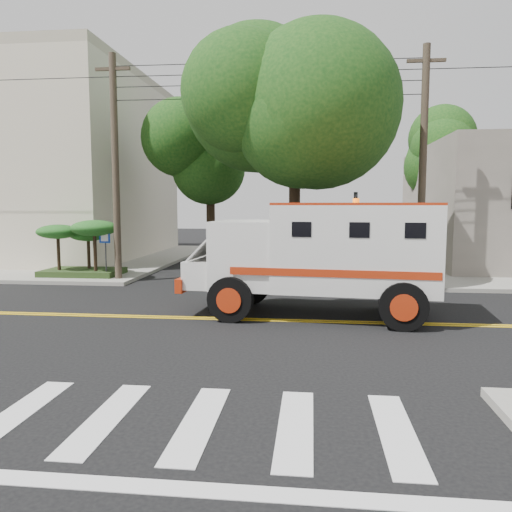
# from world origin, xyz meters

# --- Properties ---
(ground) EXTENTS (100.00, 100.00, 0.00)m
(ground) POSITION_xyz_m (0.00, 0.00, 0.00)
(ground) COLOR black
(ground) RESTS_ON ground
(sidewalk_nw) EXTENTS (17.00, 17.00, 0.15)m
(sidewalk_nw) POSITION_xyz_m (-13.50, 13.50, 0.07)
(sidewalk_nw) COLOR gray
(sidewalk_nw) RESTS_ON ground
(building_left) EXTENTS (16.00, 14.00, 10.00)m
(building_left) POSITION_xyz_m (-15.50, 15.00, 5.15)
(building_left) COLOR beige
(building_left) RESTS_ON sidewalk_nw
(utility_pole_left) EXTENTS (0.28, 0.28, 9.00)m
(utility_pole_left) POSITION_xyz_m (-5.60, 6.00, 4.50)
(utility_pole_left) COLOR #382D23
(utility_pole_left) RESTS_ON ground
(utility_pole_right) EXTENTS (0.28, 0.28, 9.00)m
(utility_pole_right) POSITION_xyz_m (6.30, 6.20, 4.50)
(utility_pole_right) COLOR #382D23
(utility_pole_right) RESTS_ON ground
(tree_main) EXTENTS (6.08, 5.70, 9.85)m
(tree_main) POSITION_xyz_m (1.94, 6.21, 7.20)
(tree_main) COLOR black
(tree_main) RESTS_ON ground
(tree_left) EXTENTS (4.48, 4.20, 7.70)m
(tree_left) POSITION_xyz_m (-2.68, 11.79, 5.73)
(tree_left) COLOR black
(tree_left) RESTS_ON ground
(tree_right) EXTENTS (4.80, 4.50, 8.20)m
(tree_right) POSITION_xyz_m (8.84, 15.77, 6.09)
(tree_right) COLOR black
(tree_right) RESTS_ON ground
(traffic_signal) EXTENTS (0.15, 0.18, 3.60)m
(traffic_signal) POSITION_xyz_m (3.80, 5.60, 2.23)
(traffic_signal) COLOR #3F3F42
(traffic_signal) RESTS_ON ground
(accessibility_sign) EXTENTS (0.45, 0.10, 2.02)m
(accessibility_sign) POSITION_xyz_m (-6.20, 6.17, 1.37)
(accessibility_sign) COLOR #3F3F42
(accessibility_sign) RESTS_ON ground
(palm_planter) EXTENTS (3.52, 2.63, 2.36)m
(palm_planter) POSITION_xyz_m (-7.44, 6.62, 1.65)
(palm_planter) COLOR #1E3314
(palm_planter) RESTS_ON sidewalk_nw
(armored_truck) EXTENTS (7.22, 3.39, 3.19)m
(armored_truck) POSITION_xyz_m (2.48, 0.72, 1.82)
(armored_truck) COLOR silver
(armored_truck) RESTS_ON ground
(pedestrian_a) EXTENTS (0.82, 0.81, 1.91)m
(pedestrian_a) POSITION_xyz_m (5.50, 5.50, 1.10)
(pedestrian_a) COLOR gray
(pedestrian_a) RESTS_ON sidewalk_ne
(pedestrian_b) EXTENTS (0.83, 0.68, 1.58)m
(pedestrian_b) POSITION_xyz_m (5.64, 6.44, 0.94)
(pedestrian_b) COLOR gray
(pedestrian_b) RESTS_ON sidewalk_ne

